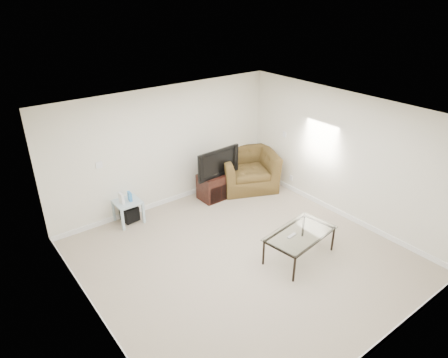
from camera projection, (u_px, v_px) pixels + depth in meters
floor at (243, 258)px, 6.84m from camera, size 5.00×5.00×0.00m
ceiling at (247, 117)px, 5.75m from camera, size 5.00×5.00×0.00m
wall_back at (166, 148)px, 8.08m from camera, size 5.00×0.02×2.50m
wall_left at (90, 252)px, 4.93m from camera, size 0.02×5.00×2.50m
wall_right at (344, 157)px, 7.66m from camera, size 0.02×5.00×2.50m
plate_back at (99, 165)px, 7.31m from camera, size 0.12×0.02×0.12m
plate_right_switch at (285, 135)px, 8.80m from camera, size 0.02×0.09×0.13m
plate_right_outlet at (291, 178)px, 9.00m from camera, size 0.02×0.08×0.12m
tv_stand at (215, 186)px, 8.68m from camera, size 0.68×0.48×0.57m
dvd_player at (216, 179)px, 8.57m from camera, size 0.35×0.25×0.05m
television at (215, 162)px, 8.40m from camera, size 0.99×0.25×0.61m
side_table at (128, 211)px, 7.81m from camera, size 0.48×0.48×0.46m
subwoofer at (130, 213)px, 7.87m from camera, size 0.32×0.32×0.29m
game_console at (121, 198)px, 7.58m from camera, size 0.06×0.16×0.21m
game_case at (130, 196)px, 7.68m from camera, size 0.06×0.14×0.18m
recliner at (247, 164)px, 9.05m from camera, size 1.51×1.28×1.12m
coffee_table at (299, 245)px, 6.77m from camera, size 1.33×0.87×0.49m
remote at (292, 236)px, 6.58m from camera, size 0.20×0.08×0.02m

